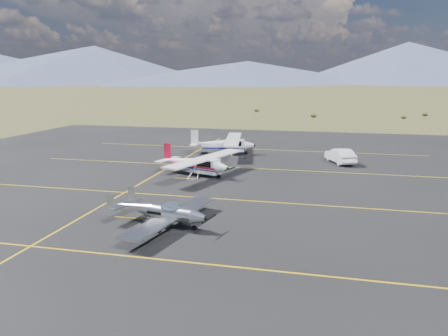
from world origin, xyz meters
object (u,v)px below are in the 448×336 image
at_px(aircraft_low_wing, 163,212).
at_px(sedan, 340,156).
at_px(aircraft_cessna, 196,163).
at_px(aircraft_plain, 224,144).

xyz_separation_m(aircraft_low_wing, sedan, (10.65, 22.10, -0.12)).
xyz_separation_m(aircraft_cessna, aircraft_plain, (-0.07, 11.01, 0.04)).
bearing_deg(aircraft_plain, aircraft_cessna, -98.83).
relative_size(aircraft_low_wing, sedan, 1.86).
bearing_deg(aircraft_plain, aircraft_low_wing, -94.25).
bearing_deg(sedan, aircraft_cessna, 12.15).
distance_m(aircraft_plain, sedan, 12.95).
distance_m(aircraft_low_wing, sedan, 24.53).
bearing_deg(aircraft_cessna, aircraft_low_wing, -62.96).
bearing_deg(aircraft_low_wing, sedan, 75.82).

